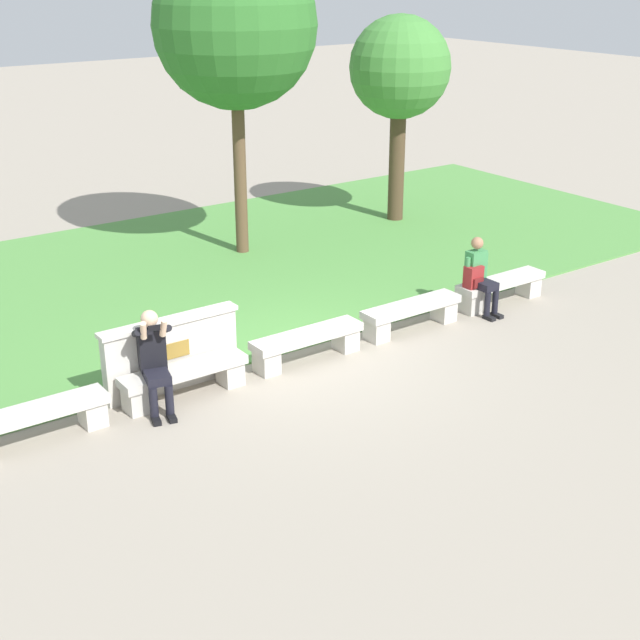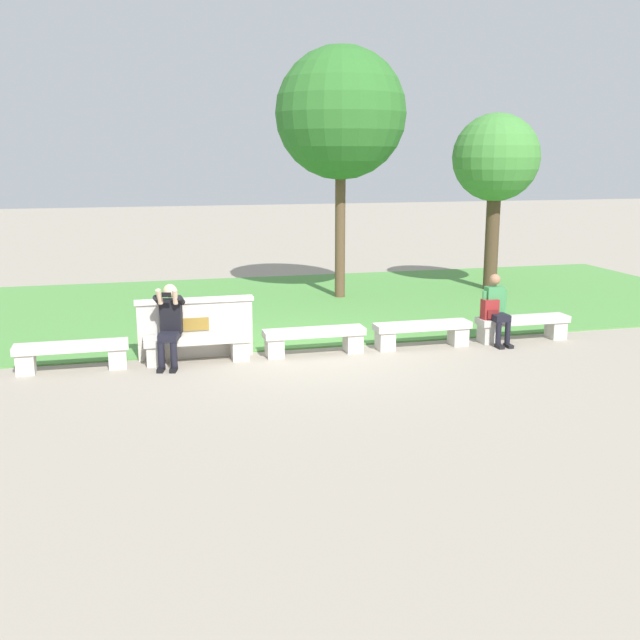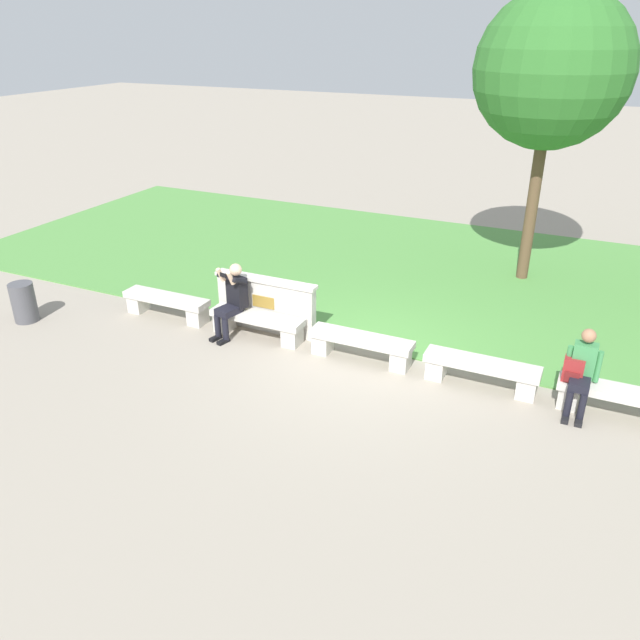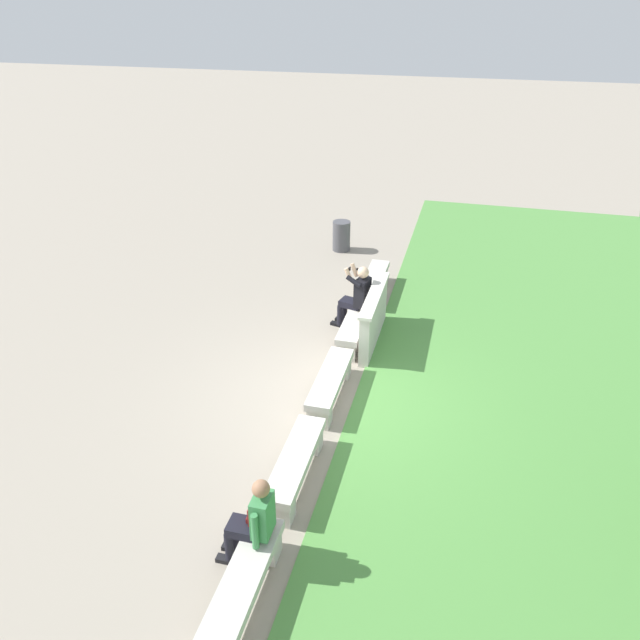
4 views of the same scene
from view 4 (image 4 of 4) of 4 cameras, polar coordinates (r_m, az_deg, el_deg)
ground_plane at (r=10.24m, az=0.95°, el=-7.16°), size 80.00×80.00×0.00m
grass_strip at (r=10.34m, az=25.64°, el=-9.94°), size 21.68×8.00×0.03m
bench_main at (r=13.46m, az=4.95°, el=3.46°), size 1.75×0.40×0.45m
bench_near at (r=11.72m, az=3.25°, el=-0.50°), size 1.75×0.40×0.45m
bench_mid at (r=10.07m, az=0.96°, el=-5.81°), size 1.75×0.40×0.45m
bench_far at (r=8.56m, az=-2.26°, el=-13.07°), size 1.75×0.40×0.45m
bench_end at (r=7.27m, az=-7.07°, el=-23.07°), size 1.75×0.40×0.45m
backrest_wall_with_plaque at (r=11.56m, az=4.92°, el=0.26°), size 1.97×0.24×1.01m
person_photographer at (r=11.91m, az=3.38°, el=2.39°), size 0.54×0.78×1.32m
person_distant at (r=7.36m, az=-6.07°, el=-17.69°), size 0.48×0.67×1.26m
backpack at (r=7.46m, az=-5.56°, el=-17.39°), size 0.28×0.24×0.43m
trash_bin at (r=15.75m, az=1.97°, el=7.69°), size 0.44×0.44×0.75m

